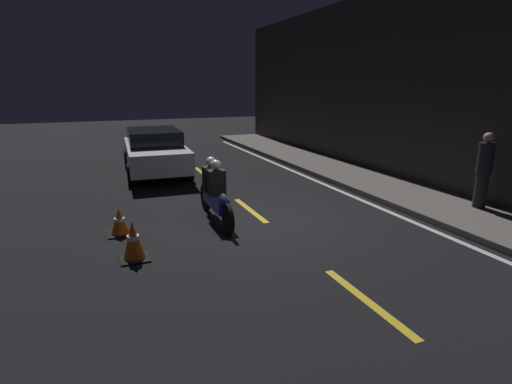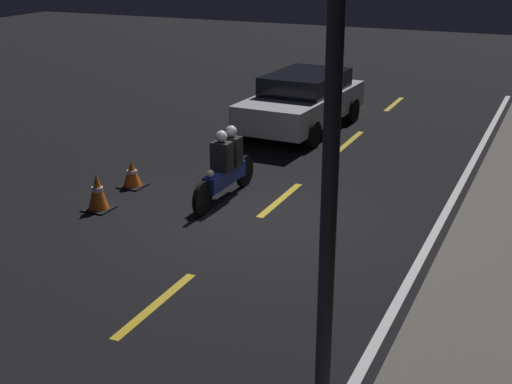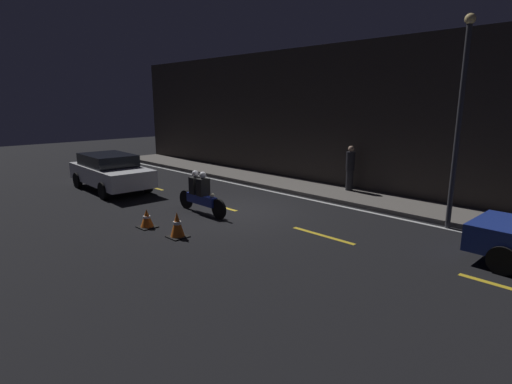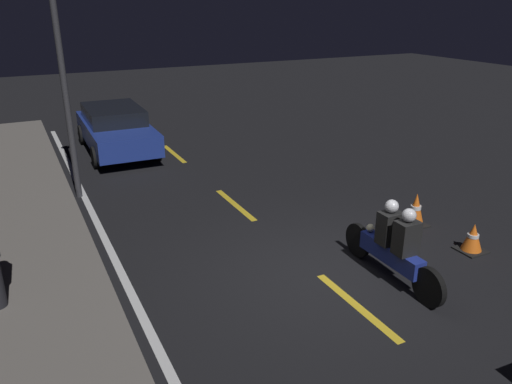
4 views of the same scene
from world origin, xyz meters
name	(u,v)px [view 4 (image 4 of 4)]	position (x,y,z in m)	size (l,w,h in m)	color
ground_plane	(320,276)	(0.00, 0.00, 0.00)	(56.00, 56.00, 0.00)	black
raised_curb	(48,346)	(0.00, 4.32, 0.07)	(28.00, 2.13, 0.14)	#605B56
lane_dash_c	(357,306)	(-1.00, 0.00, 0.00)	(2.00, 0.14, 0.01)	gold
lane_dash_d	(235,205)	(3.50, 0.00, 0.00)	(2.00, 0.14, 0.01)	gold
lane_dash_e	(174,154)	(8.00, 0.00, 0.00)	(2.00, 0.14, 0.01)	gold
lane_solid_kerb	(146,323)	(0.00, 3.00, 0.00)	(25.20, 0.14, 0.01)	silver
sedan_blue	(116,128)	(9.06, 1.46, 0.73)	(4.45, 1.96, 1.35)	navy
motorcycle	(395,245)	(-0.65, -0.98, 0.64)	(2.38, 0.37, 1.38)	black
traffic_cone_near	(473,238)	(-0.50, -3.01, 0.26)	(0.49, 0.49, 0.54)	black
traffic_cone_mid	(416,210)	(0.84, -2.87, 0.34)	(0.49, 0.49, 0.70)	black
street_lamp	(60,56)	(5.62, 3.10, 3.24)	(0.28, 0.28, 5.76)	#333338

